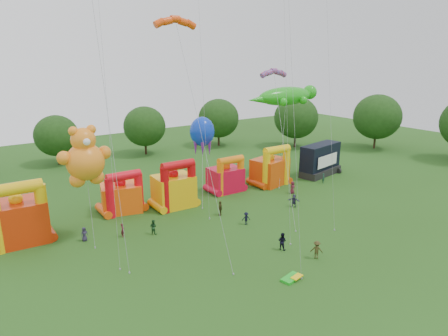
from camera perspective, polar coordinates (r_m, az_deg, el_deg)
ground at (r=35.32m, az=15.94°, el=-17.99°), size 160.00×160.00×0.00m
tree_ring at (r=31.82m, az=14.59°, el=-8.93°), size 122.71×124.80×12.07m
bouncy_castle_0 at (r=47.51m, az=-27.24°, el=-6.49°), size 5.80×4.75×7.08m
bouncy_castle_1 at (r=52.29m, az=-14.39°, el=-3.83°), size 5.64×4.95×5.57m
bouncy_castle_2 at (r=52.53m, az=-7.07°, el=-2.95°), size 5.15×4.21×6.50m
bouncy_castle_3 at (r=58.08m, az=0.33°, el=-1.36°), size 4.67×3.78×5.47m
bouncy_castle_4 at (r=61.51m, az=6.72°, el=-0.20°), size 5.87×5.10×6.29m
stage_trailer at (r=67.98m, az=13.60°, el=1.13°), size 8.59×4.51×5.24m
teddy_bear_kite at (r=43.15m, az=-19.16°, el=0.54°), size 5.47×4.10×12.62m
gecko_kite at (r=62.65m, az=8.51°, el=5.53°), size 13.96×6.89×14.64m
octopus_kite at (r=56.52m, az=-3.11°, el=0.10°), size 6.97×9.92×10.68m
parafoil_kites at (r=46.48m, az=5.87°, el=3.65°), size 27.45×14.32×28.76m
diamond_kites at (r=41.34m, az=2.39°, el=13.53°), size 25.87×22.69×40.30m
folded_kite_bundle at (r=37.44m, az=9.68°, el=-15.21°), size 2.17×1.42×0.31m
spectator_0 at (r=45.89m, az=-19.33°, el=-8.91°), size 0.82×0.59×1.57m
spectator_1 at (r=45.67m, az=-14.27°, el=-8.59°), size 0.63×0.69×1.58m
spectator_2 at (r=45.62m, az=-10.07°, el=-8.28°), size 0.98×1.03×1.68m
spectator_3 at (r=47.38m, az=3.17°, el=-7.20°), size 1.13×0.88×1.54m
spectator_4 at (r=49.85m, az=-0.54°, el=-5.76°), size 0.83×1.19×1.88m
spectator_5 at (r=53.31m, az=9.96°, el=-4.62°), size 1.36×1.60×1.73m
spectator_6 at (r=58.32m, az=9.76°, el=-2.77°), size 0.92×0.65×1.79m
spectator_7 at (r=64.09m, az=14.02°, el=-1.41°), size 0.61×0.68×1.56m
spectator_8 at (r=41.97m, az=8.30°, el=-10.31°), size 0.98×1.09×1.85m
spectator_9 at (r=40.91m, az=13.09°, el=-11.30°), size 1.32×1.35×1.86m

